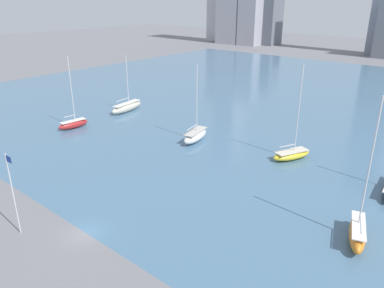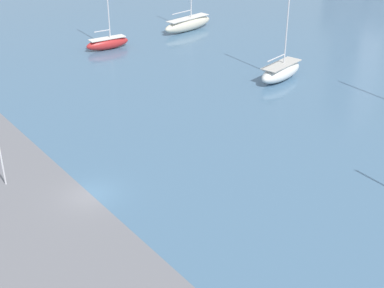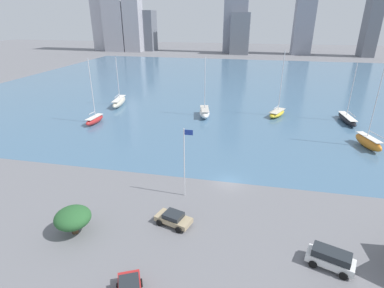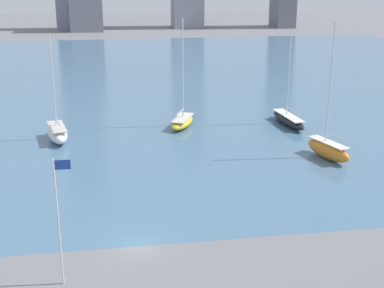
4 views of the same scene
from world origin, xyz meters
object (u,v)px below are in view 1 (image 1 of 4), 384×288
Objects in this scene: sailboat_red at (73,124)px; sailboat_cream at (127,107)px; sailboat_orange at (358,232)px; sailboat_yellow at (291,154)px; flag_pole at (13,191)px; sailboat_white at (195,136)px.

sailboat_cream is at bearing 97.35° from sailboat_red.
sailboat_orange reaches higher than sailboat_yellow.
sailboat_white is (-3.34, 35.67, -4.32)m from flag_pole.
sailboat_white is (-17.66, -3.91, 0.22)m from sailboat_yellow.
sailboat_cream is 25.31m from sailboat_white.
sailboat_orange is 1.13× the size of sailboat_red.
sailboat_cream is at bearing 157.54° from sailboat_white.
sailboat_red is at bearing -95.24° from sailboat_cream.
sailboat_yellow reaches higher than sailboat_white.
sailboat_red is (-27.45, 25.25, -4.44)m from flag_pole.
sailboat_cream is 60.87m from sailboat_orange.
sailboat_yellow is 44.15m from sailboat_red.
sailboat_yellow is at bearing 70.11° from flag_pole.
flag_pole is at bearing -85.43° from sailboat_yellow.
flag_pole is 0.70× the size of sailboat_white.
sailboat_orange is 22.82m from sailboat_yellow.
sailboat_yellow is 1.08× the size of sailboat_red.
sailboat_yellow is (14.32, 39.58, -4.55)m from flag_pole.
sailboat_cream is (-28.21, 40.36, -4.33)m from flag_pole.
sailboat_cream reaches higher than flag_pole.
sailboat_red is (0.76, -15.10, -0.12)m from sailboat_cream.
sailboat_orange is 1.05× the size of sailboat_yellow.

